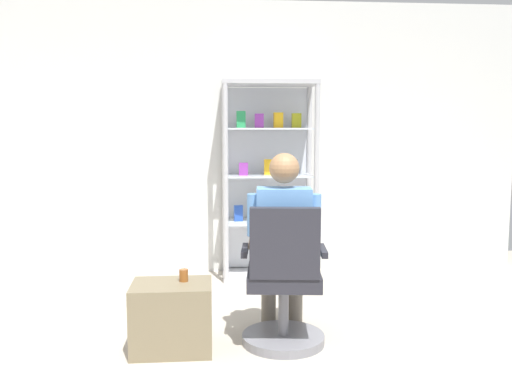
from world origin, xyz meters
The scene contains 6 objects.
back_wall centered at (0.00, 3.00, 1.35)m, with size 6.00×0.10×2.70m, color silver.
display_cabinet_main centered at (0.40, 2.76, 0.97)m, with size 0.90×0.45×1.90m.
office_chair centered at (0.32, 0.98, 0.39)m, with size 0.59×0.56×0.96m.
seated_shopkeeper centered at (0.33, 1.15, 0.71)m, with size 0.52×0.59×1.29m.
storage_crate centered at (-0.42, 0.98, 0.22)m, with size 0.52×0.38×0.45m, color #72664C.
tea_glass centered at (-0.34, 1.03, 0.49)m, with size 0.06×0.06×0.08m, color brown.
Camera 1 is at (-0.15, -2.44, 1.44)m, focal length 37.73 mm.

